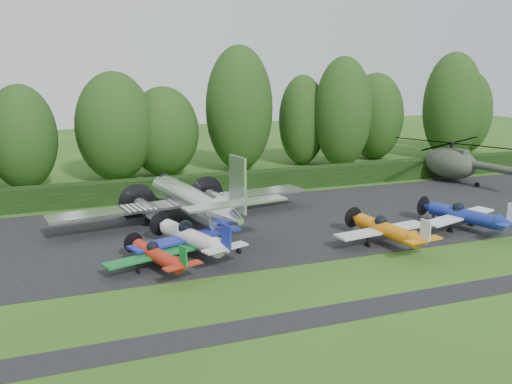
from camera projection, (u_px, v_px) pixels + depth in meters
name	position (u px, v px, depth m)	size (l,w,h in m)	color
ground	(340.00, 266.00, 35.35)	(160.00, 160.00, 0.00)	#2F5116
apron	(278.00, 223.00, 44.46)	(70.00, 18.00, 0.01)	black
taxiway_verge	(396.00, 304.00, 29.88)	(70.00, 2.00, 0.00)	black
hedgerow	(233.00, 193.00, 54.48)	(90.00, 1.60, 2.00)	black
transport_plane	(191.00, 201.00, 43.59)	(21.02, 16.12, 6.74)	white
light_plane_red	(157.00, 255.00, 34.28)	(6.28, 6.60, 2.41)	#A9220F
light_plane_white	(191.00, 237.00, 36.92)	(7.93, 8.34, 3.05)	silver
light_plane_orange	(386.00, 229.00, 38.90)	(7.24, 7.61, 2.78)	orange
light_plane_blue	(465.00, 215.00, 42.33)	(7.39, 7.77, 2.84)	navy
helicopter	(451.00, 160.00, 59.18)	(12.92, 15.12, 4.16)	#303B2D
sign_board	(465.00, 165.00, 62.97)	(2.96, 0.11, 1.66)	#3F3326
tree_0	(343.00, 113.00, 66.19)	(6.67, 6.67, 12.90)	black
tree_1	(452.00, 106.00, 71.47)	(7.31, 7.31, 13.43)	black
tree_2	(302.00, 120.00, 68.16)	(5.69, 5.69, 10.75)	black
tree_4	(22.00, 138.00, 54.98)	(6.68, 6.68, 10.25)	black
tree_5	(163.00, 132.00, 61.65)	(7.65, 7.65, 9.71)	black
tree_7	(375.00, 116.00, 72.15)	(7.14, 7.14, 10.89)	black
tree_8	(239.00, 109.00, 64.28)	(7.61, 7.61, 14.11)	black
tree_9	(469.00, 112.00, 77.51)	(6.00, 6.00, 10.88)	black
tree_10	(115.00, 127.00, 59.02)	(8.06, 8.06, 11.36)	black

